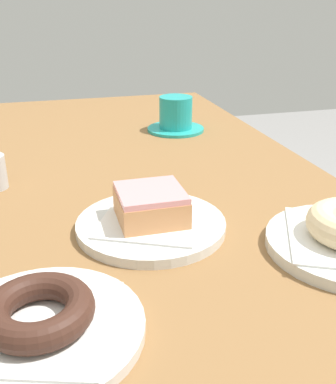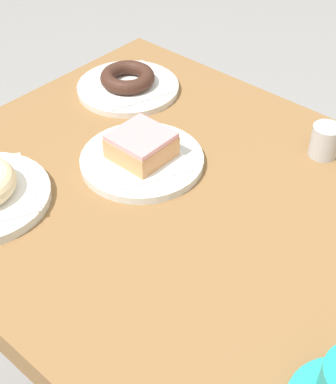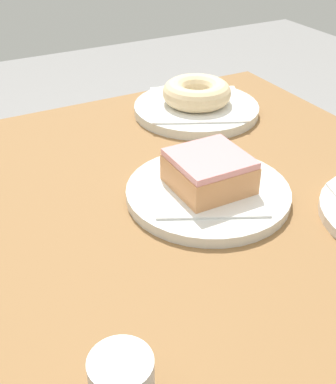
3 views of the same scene
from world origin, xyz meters
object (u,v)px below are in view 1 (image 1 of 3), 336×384
at_px(plate_chocolate_ring, 41,330).
at_px(plate_glazed_square, 151,225).
at_px(donut_chocolate_ring, 38,310).
at_px(coffee_cup, 176,116).
at_px(donut_glazed_square, 151,204).

height_order(plate_chocolate_ring, plate_glazed_square, plate_glazed_square).
distance_m(donut_chocolate_ring, coffee_cup, 0.73).
xyz_separation_m(plate_chocolate_ring, donut_chocolate_ring, (0.00, 0.00, 0.02)).
height_order(plate_glazed_square, donut_glazed_square, donut_glazed_square).
xyz_separation_m(donut_chocolate_ring, plate_glazed_square, (-0.18, 0.15, -0.02)).
distance_m(plate_glazed_square, donut_glazed_square, 0.03).
bearing_deg(plate_glazed_square, donut_glazed_square, 180.00).
xyz_separation_m(plate_glazed_square, donut_glazed_square, (-0.00, 0.00, 0.03)).
bearing_deg(coffee_cup, plate_glazed_square, -20.11).
bearing_deg(donut_glazed_square, coffee_cup, 159.89).
bearing_deg(donut_glazed_square, plate_glazed_square, 0.00).
bearing_deg(plate_chocolate_ring, donut_glazed_square, 140.12).
distance_m(plate_chocolate_ring, donut_glazed_square, 0.24).
xyz_separation_m(donut_chocolate_ring, coffee_cup, (-0.65, 0.33, 0.01)).
bearing_deg(donut_chocolate_ring, coffee_cup, 153.59).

